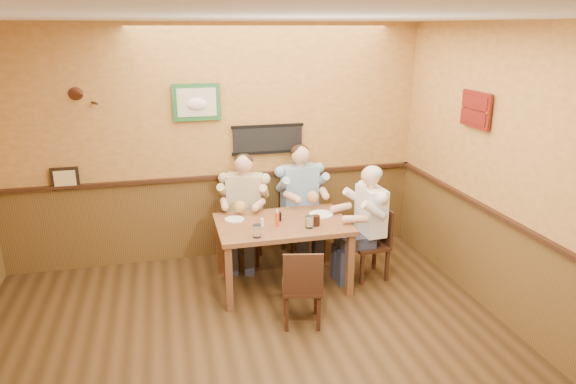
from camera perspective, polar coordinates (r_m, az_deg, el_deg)
The scene contains 17 objects.
room at distance 3.87m, azimuth -2.46°, elevation 2.05°, with size 5.02×5.03×2.81m.
dining_table at distance 5.53m, azimuth -0.63°, elevation -4.25°, with size 1.40×0.90×0.75m.
chair_back_left at distance 6.21m, azimuth -4.74°, elevation -4.05°, with size 0.39×0.39×0.85m, color #391F12, non-canonical shape.
chair_back_right at distance 6.40m, azimuth 1.26°, elevation -3.16°, with size 0.41×0.41×0.88m, color #391F12, non-canonical shape.
chair_right_end at distance 5.88m, azimuth 9.02°, elevation -5.65°, with size 0.38×0.38×0.83m, color #391F12, non-canonical shape.
chair_near_side at distance 4.96m, azimuth 1.55°, elevation -10.31°, with size 0.37×0.37×0.80m, color #391F12, non-canonical shape.
diner_tan_shirt at distance 6.15m, azimuth -4.78°, elevation -2.49°, with size 0.56×0.56×1.21m, color beige, non-canonical shape.
diner_blue_polo at distance 6.34m, azimuth 1.27°, elevation -1.57°, with size 0.58×0.58×1.26m, color #84A6C7, non-canonical shape.
diner_white_elder at distance 5.81m, azimuth 9.11°, elevation -4.05°, with size 0.54×0.54×1.18m, color silver, non-canonical shape.
water_glass_left at distance 5.09m, azimuth -3.48°, elevation -4.35°, with size 0.09×0.09×0.13m, color white.
water_glass_mid at distance 5.32m, azimuth 2.38°, elevation -3.34°, with size 0.09×0.09×0.13m, color white.
cola_tumbler at distance 5.39m, azimuth 3.12°, elevation -3.18°, with size 0.08×0.08×0.11m, color black.
hot_sauce_bottle at distance 5.35m, azimuth -1.20°, elevation -2.99°, with size 0.04×0.04×0.17m, color red.
salt_shaker at distance 5.37m, azimuth -2.89°, elevation -3.38°, with size 0.03×0.03×0.08m, color silver.
pepper_shaker at distance 5.51m, azimuth -0.92°, elevation -2.76°, with size 0.04×0.04×0.10m, color black.
plate_far_left at distance 5.57m, azimuth -5.97°, elevation -3.05°, with size 0.21×0.21×0.01m, color silver.
plate_far_right at distance 5.70m, azimuth 3.69°, elevation -2.49°, with size 0.27×0.27×0.02m, color silver.
Camera 1 is at (-0.60, -3.48, 2.75)m, focal length 32.00 mm.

